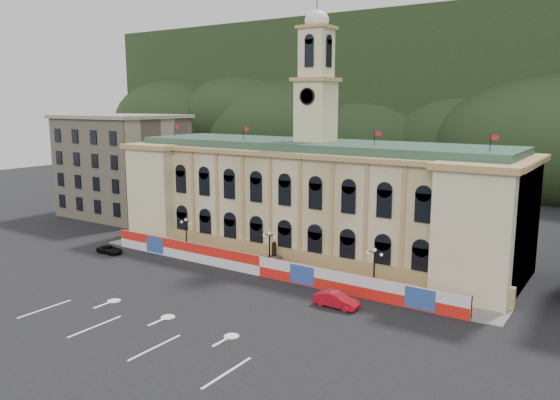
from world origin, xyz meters
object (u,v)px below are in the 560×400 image
Objects in this scene: red_sedan at (336,300)px; statue at (274,261)px; black_suv at (110,250)px; lamp_center at (270,248)px.

statue is at bearing 61.78° from red_sedan.
red_sedan is 35.91m from black_suv.
black_suv is at bearing -164.38° from statue.
red_sedan is at bearing -29.01° from statue.
statue is 2.14m from lamp_center.
red_sedan is (12.53, -6.95, -0.40)m from statue.
statue is 0.77× the size of red_sedan.
black_suv is at bearing 90.13° from red_sedan.
red_sedan reaches higher than black_suv.
statue is 14.34m from red_sedan.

